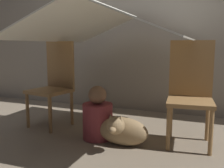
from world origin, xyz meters
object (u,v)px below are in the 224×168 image
at_px(chair_left, 54,81).
at_px(chair_right, 190,90).
at_px(person_front, 98,117).
at_px(dog, 122,130).

bearing_deg(chair_left, chair_right, 10.01).
xyz_separation_m(chair_left, chair_right, (1.48, 0.00, 0.00)).
bearing_deg(person_front, dog, -18.92).
xyz_separation_m(chair_right, dog, (-0.55, -0.33, -0.36)).
relative_size(person_front, dog, 1.10).
bearing_deg(person_front, chair_right, 15.40).
relative_size(chair_right, person_front, 1.82).
bearing_deg(dog, person_front, 161.08).
height_order(chair_left, chair_right, same).
relative_size(chair_left, dog, 2.00).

